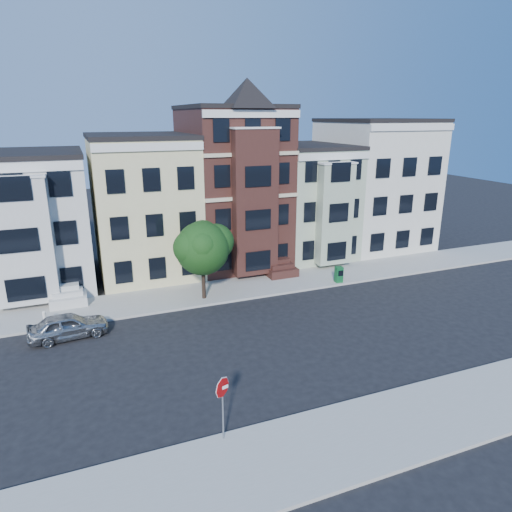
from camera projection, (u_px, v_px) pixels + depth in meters
name	position (u px, v px, depth m)	size (l,w,h in m)	color
ground	(319.00, 334.00, 25.12)	(120.00, 120.00, 0.00)	black
far_sidewalk	(263.00, 285.00, 32.20)	(60.00, 4.00, 0.15)	#9E9B93
near_sidewalk	(419.00, 419.00, 18.00)	(60.00, 4.00, 0.15)	#9E9B93
house_white	(26.00, 222.00, 31.35)	(8.00, 9.00, 9.00)	silver
house_yellow	(144.00, 207.00, 34.04)	(7.00, 9.00, 10.00)	beige
house_brown	(232.00, 188.00, 36.22)	(7.00, 9.00, 12.00)	#3A1D17
house_green	(304.00, 202.00, 38.97)	(6.00, 9.00, 9.00)	#A5B496
house_cream	(374.00, 185.00, 41.15)	(8.00, 9.00, 11.00)	silver
street_tree	(202.00, 252.00, 28.81)	(5.39, 5.39, 6.27)	#214E1A
parked_car	(68.00, 326.00, 24.54)	(1.65, 4.10, 1.40)	#939599
newspaper_box	(339.00, 274.00, 32.42)	(0.51, 0.45, 1.13)	#125E2C
fire_hydrant	(45.00, 318.00, 26.02)	(0.21, 0.21, 0.60)	white
stop_sign	(223.00, 405.00, 16.39)	(0.79, 0.11, 2.88)	#AE0406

